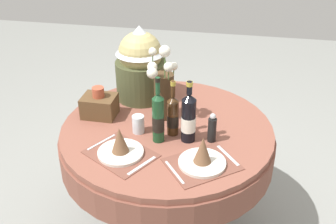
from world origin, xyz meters
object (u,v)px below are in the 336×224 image
at_px(woven_basket_side_left, 99,105).
at_px(place_setting_left, 120,147).
at_px(dining_table, 167,145).
at_px(place_setting_right, 202,157).
at_px(wine_bottle_centre, 158,118).
at_px(tumbler_mid, 138,124).
at_px(pepper_mill, 212,129).
at_px(wine_bottle_left, 173,115).
at_px(flower_vase, 163,89).
at_px(wine_bottle_rear, 189,118).
at_px(gift_tub_back_left, 140,61).

bearing_deg(woven_basket_side_left, place_setting_left, -56.44).
relative_size(dining_table, place_setting_right, 2.93).
distance_m(place_setting_left, wine_bottle_centre, 0.25).
height_order(tumbler_mid, pepper_mill, pepper_mill).
xyz_separation_m(place_setting_left, place_setting_right, (0.43, -0.01, 0.00)).
distance_m(place_setting_left, wine_bottle_left, 0.35).
xyz_separation_m(place_setting_left, wine_bottle_centre, (0.17, 0.17, 0.10)).
relative_size(pepper_mill, woven_basket_side_left, 0.86).
height_order(dining_table, wine_bottle_centre, wine_bottle_centre).
bearing_deg(flower_vase, tumbler_mid, -119.34).
height_order(dining_table, pepper_mill, pepper_mill).
xyz_separation_m(place_setting_left, wine_bottle_left, (0.23, 0.25, 0.07)).
bearing_deg(woven_basket_side_left, pepper_mill, -11.91).
relative_size(wine_bottle_rear, pepper_mill, 2.06).
distance_m(dining_table, wine_bottle_left, 0.26).
bearing_deg(pepper_mill, dining_table, 160.07).
bearing_deg(flower_vase, wine_bottle_centre, -84.57).
distance_m(wine_bottle_rear, woven_basket_side_left, 0.59).
distance_m(pepper_mill, gift_tub_back_left, 0.68).
distance_m(wine_bottle_left, gift_tub_back_left, 0.51).
xyz_separation_m(tumbler_mid, gift_tub_back_left, (-0.09, 0.42, 0.20)).
bearing_deg(pepper_mill, place_setting_right, -96.54).
bearing_deg(dining_table, place_setting_left, -120.57).
xyz_separation_m(place_setting_right, wine_bottle_rear, (-0.10, 0.21, 0.09)).
height_order(wine_bottle_left, tumbler_mid, wine_bottle_left).
distance_m(flower_vase, wine_bottle_centre, 0.25).
distance_m(place_setting_left, gift_tub_back_left, 0.68).
bearing_deg(dining_table, tumbler_mid, -149.63).
height_order(flower_vase, tumbler_mid, flower_vase).
xyz_separation_m(place_setting_right, flower_vase, (-0.28, 0.42, 0.14)).
height_order(place_setting_right, tumbler_mid, place_setting_right).
xyz_separation_m(dining_table, flower_vase, (-0.04, 0.10, 0.32)).
height_order(wine_bottle_centre, pepper_mill, wine_bottle_centre).
xyz_separation_m(wine_bottle_centre, woven_basket_side_left, (-0.41, 0.20, -0.07)).
height_order(flower_vase, wine_bottle_centre, flower_vase).
xyz_separation_m(place_setting_left, pepper_mill, (0.45, 0.22, 0.03)).
xyz_separation_m(wine_bottle_rear, tumbler_mid, (-0.29, 0.02, -0.09)).
relative_size(dining_table, pepper_mill, 7.29).
relative_size(place_setting_left, wine_bottle_left, 1.31).
bearing_deg(tumbler_mid, pepper_mill, -1.41).
distance_m(place_setting_left, wine_bottle_rear, 0.39).
height_order(place_setting_right, wine_bottle_left, wine_bottle_left).
distance_m(place_setting_right, woven_basket_side_left, 0.76).
relative_size(pepper_mill, gift_tub_back_left, 0.35).
distance_m(wine_bottle_rear, tumbler_mid, 0.30).
relative_size(flower_vase, wine_bottle_centre, 1.24).
height_order(wine_bottle_rear, gift_tub_back_left, gift_tub_back_left).
bearing_deg(dining_table, place_setting_right, -52.70).
bearing_deg(flower_vase, place_setting_right, -55.84).
distance_m(flower_vase, woven_basket_side_left, 0.40).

